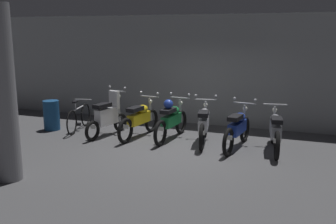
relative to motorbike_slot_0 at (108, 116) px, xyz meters
name	(u,v)px	position (x,y,z in m)	size (l,w,h in m)	color
ground_plane	(176,151)	(2.17, -0.67, -0.53)	(80.00, 80.00, 0.00)	#4C4C4F
back_wall	(208,70)	(2.17, 2.29, 1.09)	(16.00, 0.30, 3.24)	gray
motorbike_slot_0	(108,116)	(0.00, 0.00, 0.00)	(0.58, 1.67, 1.29)	black
motorbike_slot_1	(140,119)	(0.87, 0.16, -0.04)	(0.59, 1.95, 1.15)	black
motorbike_slot_2	(171,119)	(1.73, 0.23, 0.00)	(0.59, 1.95, 1.15)	black
motorbike_slot_3	(204,124)	(2.60, 0.22, -0.04)	(0.62, 1.93, 1.15)	black
motorbike_slot_4	(238,128)	(3.47, 0.04, -0.04)	(0.59, 1.95, 1.15)	black
motorbike_slot_5	(275,131)	(4.34, 0.12, -0.04)	(0.56, 1.94, 1.03)	black
bicycle	(79,118)	(-1.04, 0.22, -0.17)	(0.53, 1.70, 0.89)	black
support_pillar	(4,95)	(-0.19, -3.43, 1.09)	(0.44, 0.44, 3.24)	gray
trash_bin	(51,115)	(-1.81, 0.01, -0.11)	(0.45, 0.45, 0.84)	navy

